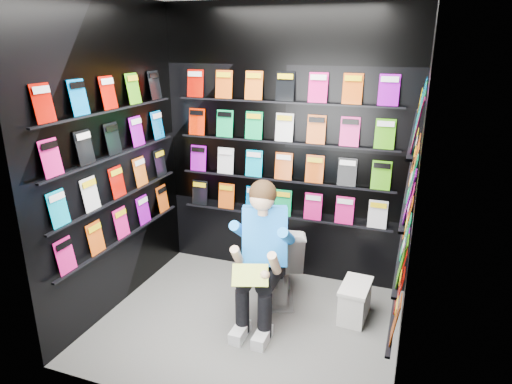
% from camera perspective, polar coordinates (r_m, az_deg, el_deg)
% --- Properties ---
extents(floor, '(2.40, 2.40, 0.00)m').
position_cam_1_polar(floor, '(3.97, -1.07, -16.19)').
color(floor, '#5D5C5A').
rests_on(floor, ground).
extents(wall_back, '(2.40, 0.04, 2.60)m').
position_cam_1_polar(wall_back, '(4.32, 3.64, 5.64)').
color(wall_back, black).
rests_on(wall_back, floor).
extents(wall_front, '(2.40, 0.04, 2.60)m').
position_cam_1_polar(wall_front, '(2.55, -9.40, -3.83)').
color(wall_front, black).
rests_on(wall_front, floor).
extents(wall_left, '(0.04, 2.00, 2.60)m').
position_cam_1_polar(wall_left, '(3.98, -17.55, 3.71)').
color(wall_left, black).
rests_on(wall_left, floor).
extents(wall_right, '(0.04, 2.00, 2.60)m').
position_cam_1_polar(wall_right, '(3.19, 19.35, -0.06)').
color(wall_right, black).
rests_on(wall_right, floor).
extents(comics_back, '(2.10, 0.06, 1.37)m').
position_cam_1_polar(comics_back, '(4.29, 3.52, 5.62)').
color(comics_back, '#EC2300').
rests_on(comics_back, wall_back).
extents(comics_left, '(0.06, 1.70, 1.37)m').
position_cam_1_polar(comics_left, '(3.96, -17.21, 3.75)').
color(comics_left, '#EC2300').
rests_on(comics_left, wall_left).
extents(comics_right, '(0.06, 1.70, 1.37)m').
position_cam_1_polar(comics_right, '(3.18, 18.82, 0.08)').
color(comics_right, '#EC2300').
rests_on(comics_right, wall_right).
extents(toilet, '(0.64, 0.85, 0.73)m').
position_cam_1_polar(toilet, '(4.19, 2.87, -8.37)').
color(toilet, white).
rests_on(toilet, floor).
extents(longbox, '(0.23, 0.39, 0.29)m').
position_cam_1_polar(longbox, '(4.06, 12.23, -13.33)').
color(longbox, white).
rests_on(longbox, floor).
extents(longbox_lid, '(0.25, 0.41, 0.03)m').
position_cam_1_polar(longbox_lid, '(3.98, 12.39, -11.41)').
color(longbox_lid, white).
rests_on(longbox_lid, longbox).
extents(reader, '(0.69, 0.83, 1.31)m').
position_cam_1_polar(reader, '(3.70, 1.19, -5.60)').
color(reader, blue).
rests_on(reader, toilet).
extents(held_comic, '(0.31, 0.24, 0.12)m').
position_cam_1_polar(held_comic, '(3.48, -0.73, -10.35)').
color(held_comic, green).
rests_on(held_comic, reader).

